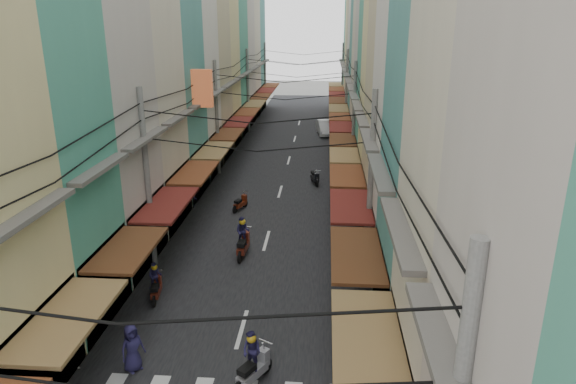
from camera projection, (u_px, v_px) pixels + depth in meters
The scene contains 14 objects.
ground at pixel (250, 301), 20.80m from camera, with size 160.00×160.00×0.00m, color slate.
road at pixel (287, 167), 39.71m from camera, with size 10.00×80.00×0.02m, color black.
sidewalk_left at pixel (204, 165), 40.15m from camera, with size 3.00×80.00×0.06m, color gray.
sidewalk_right at pixel (371, 169), 39.25m from camera, with size 3.00×80.00×0.06m, color gray.
building_row_left at pixel (164, 37), 33.90m from camera, with size 7.80×67.67×23.70m.
building_row_right at pixel (406, 43), 32.80m from camera, with size 7.80×68.98×22.59m.
utility_poles at pixel (281, 90), 32.90m from camera, with size 10.20×66.13×8.20m.
white_car at pixel (325, 134), 51.11m from camera, with size 4.94×1.94×1.74m, color silver.
bicycle at pixel (396, 353), 17.58m from camera, with size 0.64×1.72×1.18m, color black.
moving_scooters at pixel (244, 258), 23.28m from camera, with size 6.46×22.75×1.98m.
parked_scooters at pixel (364, 354), 16.75m from camera, with size 13.03×13.73×0.98m.
pedestrians at pixel (186, 248), 23.29m from camera, with size 12.09×22.28×2.13m.
market_umbrella at pixel (424, 268), 18.97m from camera, with size 2.29×2.29×2.42m.
traffic_sign at pixel (387, 275), 18.60m from camera, with size 0.10×0.62×2.82m.
Camera 1 is at (2.90, -18.15, 10.82)m, focal length 32.00 mm.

